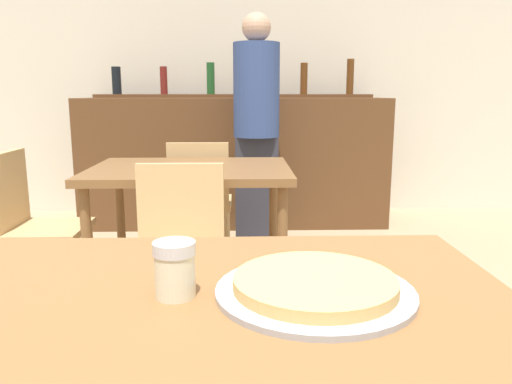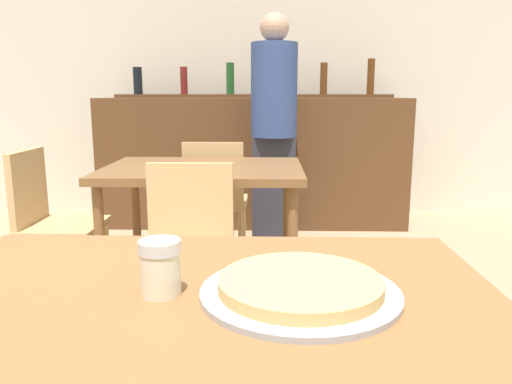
{
  "view_description": "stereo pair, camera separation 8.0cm",
  "coord_description": "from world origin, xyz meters",
  "px_view_note": "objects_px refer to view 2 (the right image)",
  "views": [
    {
      "loc": [
        0.05,
        -0.87,
        1.13
      ],
      "look_at": [
        0.1,
        0.55,
        0.85
      ],
      "focal_mm": 35.0,
      "sensor_mm": 36.0,
      "label": 1
    },
    {
      "loc": [
        0.13,
        -0.87,
        1.13
      ],
      "look_at": [
        0.1,
        0.55,
        0.85
      ],
      "focal_mm": 35.0,
      "sensor_mm": 36.0,
      "label": 2
    }
  ],
  "objects_px": {
    "pizza_tray": "(300,288)",
    "cheese_shaker": "(160,267)",
    "chair_far_side_front": "(188,248)",
    "chair_far_side_left": "(49,215)",
    "chair_far_side_back": "(215,195)",
    "person_standing": "(274,122)"
  },
  "relations": [
    {
      "from": "chair_far_side_front",
      "to": "person_standing",
      "type": "xyz_separation_m",
      "value": [
        0.38,
        1.68,
        0.44
      ]
    },
    {
      "from": "cheese_shaker",
      "to": "person_standing",
      "type": "bearing_deg",
      "value": 85.04
    },
    {
      "from": "chair_far_side_left",
      "to": "person_standing",
      "type": "distance_m",
      "value": 1.72
    },
    {
      "from": "chair_far_side_back",
      "to": "person_standing",
      "type": "bearing_deg",
      "value": -124.65
    },
    {
      "from": "chair_far_side_back",
      "to": "cheese_shaker",
      "type": "distance_m",
      "value": 2.3
    },
    {
      "from": "pizza_tray",
      "to": "cheese_shaker",
      "type": "relative_size",
      "value": 3.56
    },
    {
      "from": "chair_far_side_front",
      "to": "chair_far_side_left",
      "type": "height_order",
      "value": "same"
    },
    {
      "from": "chair_far_side_back",
      "to": "pizza_tray",
      "type": "bearing_deg",
      "value": 100.2
    },
    {
      "from": "person_standing",
      "to": "pizza_tray",
      "type": "bearing_deg",
      "value": -89.52
    },
    {
      "from": "chair_far_side_front",
      "to": "chair_far_side_left",
      "type": "xyz_separation_m",
      "value": [
        -0.85,
        0.56,
        0.0
      ]
    },
    {
      "from": "chair_far_side_front",
      "to": "person_standing",
      "type": "bearing_deg",
      "value": 77.12
    },
    {
      "from": "chair_far_side_left",
      "to": "cheese_shaker",
      "type": "height_order",
      "value": "cheese_shaker"
    },
    {
      "from": "chair_far_side_back",
      "to": "chair_far_side_front",
      "type": "bearing_deg",
      "value": 90.0
    },
    {
      "from": "chair_far_side_left",
      "to": "person_standing",
      "type": "xyz_separation_m",
      "value": [
        1.23,
        1.12,
        0.44
      ]
    },
    {
      "from": "pizza_tray",
      "to": "cheese_shaker",
      "type": "distance_m",
      "value": 0.27
    },
    {
      "from": "chair_far_side_front",
      "to": "person_standing",
      "type": "height_order",
      "value": "person_standing"
    },
    {
      "from": "chair_far_side_left",
      "to": "pizza_tray",
      "type": "distance_m",
      "value": 2.14
    },
    {
      "from": "pizza_tray",
      "to": "cheese_shaker",
      "type": "height_order",
      "value": "cheese_shaker"
    },
    {
      "from": "pizza_tray",
      "to": "person_standing",
      "type": "bearing_deg",
      "value": 90.48
    },
    {
      "from": "chair_far_side_back",
      "to": "cheese_shaker",
      "type": "bearing_deg",
      "value": 93.51
    },
    {
      "from": "chair_far_side_back",
      "to": "pizza_tray",
      "type": "height_order",
      "value": "chair_far_side_back"
    },
    {
      "from": "pizza_tray",
      "to": "chair_far_side_left",
      "type": "bearing_deg",
      "value": 126.4
    }
  ]
}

